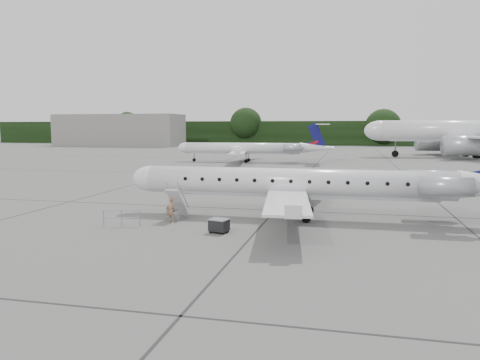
# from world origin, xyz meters

# --- Properties ---
(ground) EXTENTS (320.00, 320.00, 0.00)m
(ground) POSITION_xyz_m (0.00, 0.00, 0.00)
(ground) COLOR #5F5F5C
(ground) RESTS_ON ground
(treeline) EXTENTS (260.00, 4.00, 8.00)m
(treeline) POSITION_xyz_m (0.00, 130.00, 4.00)
(treeline) COLOR black
(treeline) RESTS_ON ground
(terminal_building) EXTENTS (40.00, 14.00, 10.00)m
(terminal_building) POSITION_xyz_m (-70.00, 110.00, 5.00)
(terminal_building) COLOR slate
(terminal_building) RESTS_ON ground
(main_regional_jet) EXTENTS (26.09, 18.90, 6.65)m
(main_regional_jet) POSITION_xyz_m (-1.52, 3.00, 3.32)
(main_regional_jet) COLOR silver
(main_regional_jet) RESTS_ON ground
(airstair) EXTENTS (0.87, 2.09, 2.08)m
(airstair) POSITION_xyz_m (-9.01, 0.92, 1.04)
(airstair) COLOR silver
(airstair) RESTS_ON ground
(passenger) EXTENTS (0.68, 0.55, 1.62)m
(passenger) POSITION_xyz_m (-9.00, -0.27, 0.81)
(passenger) COLOR #91684F
(passenger) RESTS_ON ground
(safety_railing) EXTENTS (2.14, 0.66, 1.00)m
(safety_railing) POSITION_xyz_m (-11.49, -2.14, 0.50)
(safety_railing) COLOR gray
(safety_railing) RESTS_ON ground
(baggage_cart) EXTENTS (1.17, 1.03, 0.88)m
(baggage_cart) POSITION_xyz_m (-5.22, -2.41, 0.44)
(baggage_cart) COLOR black
(baggage_cart) RESTS_ON ground
(bg_narrowbody) EXTENTS (45.02, 35.47, 14.70)m
(bg_narrowbody) POSITION_xyz_m (23.83, 73.54, 7.35)
(bg_narrowbody) COLOR silver
(bg_narrowbody) RESTS_ON ground
(bg_regional_left) EXTENTS (26.48, 19.75, 6.69)m
(bg_regional_left) POSITION_xyz_m (-16.01, 50.61, 3.34)
(bg_regional_left) COLOR silver
(bg_regional_left) RESTS_ON ground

